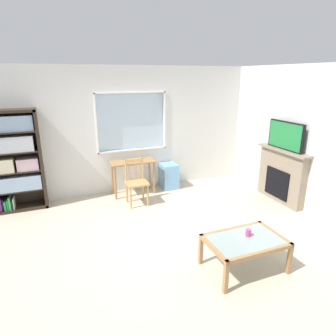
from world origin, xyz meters
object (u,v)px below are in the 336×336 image
object	(u,v)px
bookshelf	(15,159)
desk_under_window	(133,167)
wooden_chair	(136,182)
coffee_table	(245,243)
sippy_cup	(248,233)
tv	(286,136)
fireplace	(281,175)
plastic_drawer_unit	(169,176)

from	to	relation	value
bookshelf	desk_under_window	size ratio (longest dim) A/B	2.01
bookshelf	wooden_chair	world-z (taller)	bookshelf
coffee_table	sippy_cup	size ratio (longest dim) A/B	11.16
tv	sippy_cup	size ratio (longest dim) A/B	9.70
fireplace	sippy_cup	distance (m)	2.47
wooden_chair	plastic_drawer_unit	world-z (taller)	wooden_chair
coffee_table	desk_under_window	bearing A→B (deg)	102.11
tv	sippy_cup	xyz separation A→B (m)	(-1.92, -1.53, -0.87)
desk_under_window	wooden_chair	world-z (taller)	wooden_chair
desk_under_window	coffee_table	bearing A→B (deg)	-77.89
bookshelf	coffee_table	size ratio (longest dim) A/B	1.88
desk_under_window	plastic_drawer_unit	world-z (taller)	desk_under_window
bookshelf	fireplace	world-z (taller)	bookshelf
bookshelf	wooden_chair	bearing A→B (deg)	-16.32
fireplace	coffee_table	world-z (taller)	fireplace
plastic_drawer_unit	fireplace	distance (m)	2.38
fireplace	tv	world-z (taller)	tv
plastic_drawer_unit	desk_under_window	bearing A→B (deg)	-176.62
wooden_chair	desk_under_window	bearing A→B (deg)	81.38
fireplace	coffee_table	size ratio (longest dim) A/B	1.23
bookshelf	sippy_cup	distance (m)	4.29
desk_under_window	tv	xyz separation A→B (m)	(2.66, -1.46, 0.75)
plastic_drawer_unit	tv	size ratio (longest dim) A/B	0.64
fireplace	tv	xyz separation A→B (m)	(-0.02, 0.00, 0.81)
bookshelf	coffee_table	bearing A→B (deg)	-47.91
desk_under_window	sippy_cup	size ratio (longest dim) A/B	10.47
fireplace	coffee_table	xyz separation A→B (m)	(-2.02, -1.59, -0.16)
fireplace	tv	size ratio (longest dim) A/B	1.42
fireplace	sippy_cup	bearing A→B (deg)	-141.70
fireplace	desk_under_window	bearing A→B (deg)	151.41
plastic_drawer_unit	fireplace	size ratio (longest dim) A/B	0.46
desk_under_window	sippy_cup	bearing A→B (deg)	-76.18
desk_under_window	coffee_table	size ratio (longest dim) A/B	0.94
desk_under_window	tv	bearing A→B (deg)	-28.76
bookshelf	tv	bearing A→B (deg)	-17.87
wooden_chair	coffee_table	world-z (taller)	wooden_chair
fireplace	tv	bearing A→B (deg)	180.00
plastic_drawer_unit	wooden_chair	bearing A→B (deg)	-148.62
bookshelf	tv	world-z (taller)	bookshelf
desk_under_window	fireplace	xyz separation A→B (m)	(2.68, -1.46, -0.06)
wooden_chair	sippy_cup	size ratio (longest dim) A/B	10.00
bookshelf	coffee_table	xyz separation A→B (m)	(2.85, -3.15, -0.62)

